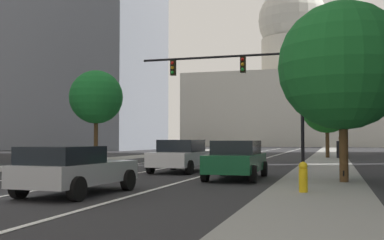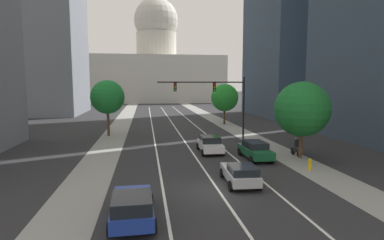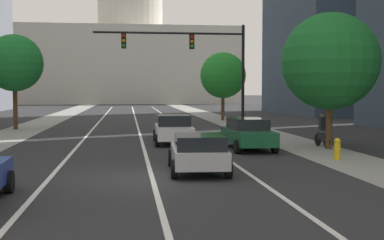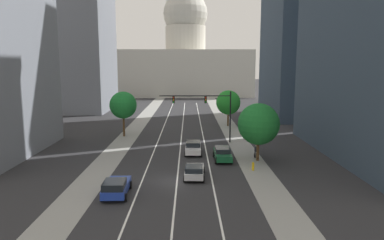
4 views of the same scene
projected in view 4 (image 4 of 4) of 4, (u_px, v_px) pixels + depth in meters
The scene contains 18 objects.
ground_plane at pixel (183, 118), 73.24m from camera, with size 400.00×400.00×0.00m, color #2B2B2D.
sidewalk_left at pixel (140, 122), 68.23m from camera, with size 3.12×130.00×0.01m, color gray.
sidewalk_right at pixel (226, 122), 68.38m from camera, with size 3.12×130.00×0.01m, color gray.
lane_stripe_left at pixel (162, 132), 58.39m from camera, with size 0.16×90.00×0.01m, color white.
lane_stripe_center at pixel (182, 132), 58.42m from camera, with size 0.16×90.00×0.01m, color white.
lane_stripe_right at pixel (202, 132), 58.45m from camera, with size 0.16×90.00×0.01m, color white.
office_tower_far_left at pixel (60, 13), 82.84m from camera, with size 22.66×19.34×45.40m.
capitol_building at pixel (186, 61), 128.37m from camera, with size 45.86×26.06×37.77m.
car_blue at pixel (116, 187), 29.85m from camera, with size 2.21×4.55×1.54m.
car_silver at pixel (194, 171), 34.51m from camera, with size 2.16×4.16×1.38m.
car_white at pixel (193, 147), 44.03m from camera, with size 2.17×4.40×1.54m.
car_green at pixel (222, 154), 40.99m from camera, with size 2.04×4.59×1.52m.
traffic_signal_mast at pixel (208, 106), 49.77m from camera, with size 10.05×0.39×7.24m.
fire_hydrant at pixel (253, 166), 37.04m from camera, with size 0.26×0.35×0.91m.
cyclist at pixel (256, 152), 41.43m from camera, with size 0.38×1.70×1.72m.
street_tree_mid_left at pixel (123, 105), 54.24m from camera, with size 4.13×4.13×6.90m.
street_tree_mid_right at pixel (259, 124), 40.26m from camera, with size 4.74×4.74×6.65m.
street_tree_far_right at pixel (228, 103), 63.40m from camera, with size 4.34×4.34×6.43m.
Camera 4 is at (1.11, -32.44, 10.93)m, focal length 33.30 mm.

